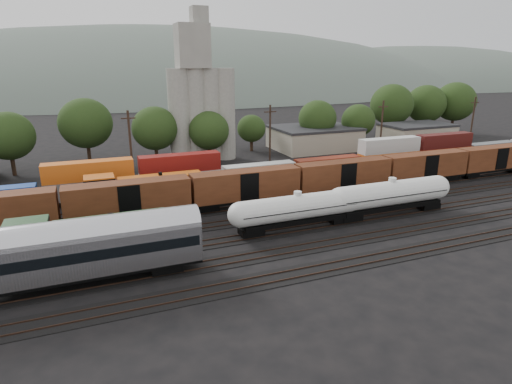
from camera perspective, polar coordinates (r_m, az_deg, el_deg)
name	(u,v)px	position (r m, az deg, el deg)	size (l,w,h in m)	color
ground	(252,220)	(54.09, -0.53, -3.77)	(600.00, 600.00, 0.00)	black
tracks	(252,220)	(54.07, -0.53, -3.72)	(180.00, 33.20, 0.20)	black
green_locomotive	(79,238)	(45.30, -22.52, -5.71)	(17.86, 3.15, 4.73)	black
tank_car_a	(297,209)	(50.36, 5.52, -2.23)	(17.09, 3.06, 4.48)	white
tank_car_b	(391,195)	(57.49, 17.56, -0.34)	(18.23, 3.26, 4.78)	white
passenger_coach	(42,254)	(40.50, -26.59, -7.36)	(26.79, 3.30, 6.08)	silver
orange_locomotive	(137,190)	(59.76, -15.55, 0.31)	(18.76, 3.13, 4.69)	black
boxcar_string	(246,185)	(57.90, -1.35, 0.89)	(169.00, 2.90, 4.20)	black
container_wall	(222,173)	(67.13, -4.51, 2.60)	(169.86, 2.60, 5.80)	black
grain_silo	(201,104)	(86.28, -7.34, 11.57)	(13.40, 5.00, 29.00)	gray
industrial_sheds	(220,147)	(87.69, -4.88, 5.99)	(119.38, 17.26, 5.10)	#9E937F
tree_band	(204,119)	(91.17, -6.96, 9.62)	(162.62, 19.48, 13.96)	black
utility_poles	(204,142)	(72.71, -6.88, 6.59)	(122.20, 0.36, 12.00)	black
distant_hills	(150,121)	(312.59, -14.00, 9.16)	(860.00, 286.00, 130.00)	#59665B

